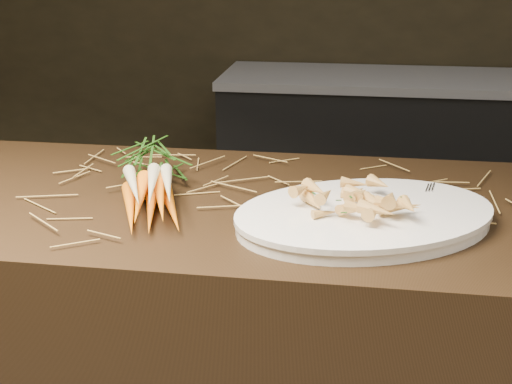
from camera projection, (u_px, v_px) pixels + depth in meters
main_counter at (330, 382)px, 1.51m from camera, size 2.40×0.70×0.90m
back_counter at (405, 159)px, 3.22m from camera, size 1.82×0.62×0.84m
straw_bedding at (339, 200)px, 1.35m from camera, size 1.40×0.60×0.02m
root_veg_bunch at (151, 175)px, 1.39m from camera, size 0.27×0.47×0.09m
serving_platter at (365, 219)px, 1.24m from camera, size 0.60×0.52×0.03m
roasted_veg_heap at (366, 199)px, 1.23m from camera, size 0.30×0.27×0.06m
serving_fork at (455, 206)px, 1.26m from camera, size 0.06×0.19×0.00m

